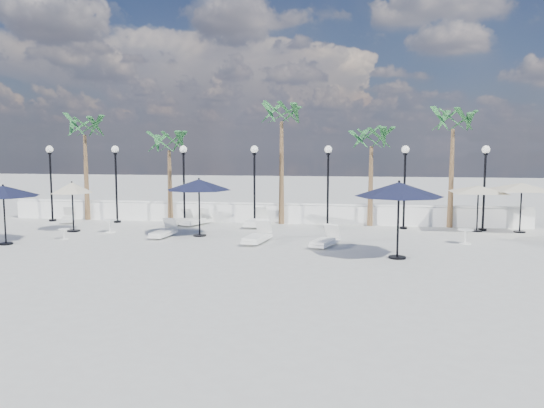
# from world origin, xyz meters

# --- Properties ---
(ground) EXTENTS (100.00, 100.00, 0.00)m
(ground) POSITION_xyz_m (0.00, 0.00, 0.00)
(ground) COLOR #ADACA8
(ground) RESTS_ON ground
(balustrade) EXTENTS (26.00, 0.30, 1.01)m
(balustrade) POSITION_xyz_m (0.00, 7.50, 0.47)
(balustrade) COLOR white
(balustrade) RESTS_ON ground
(lamppost_0) EXTENTS (0.36, 0.36, 3.84)m
(lamppost_0) POSITION_xyz_m (-10.50, 6.50, 2.49)
(lamppost_0) COLOR black
(lamppost_0) RESTS_ON ground
(lamppost_1) EXTENTS (0.36, 0.36, 3.84)m
(lamppost_1) POSITION_xyz_m (-7.00, 6.50, 2.49)
(lamppost_1) COLOR black
(lamppost_1) RESTS_ON ground
(lamppost_2) EXTENTS (0.36, 0.36, 3.84)m
(lamppost_2) POSITION_xyz_m (-3.50, 6.50, 2.49)
(lamppost_2) COLOR black
(lamppost_2) RESTS_ON ground
(lamppost_3) EXTENTS (0.36, 0.36, 3.84)m
(lamppost_3) POSITION_xyz_m (0.00, 6.50, 2.49)
(lamppost_3) COLOR black
(lamppost_3) RESTS_ON ground
(lamppost_4) EXTENTS (0.36, 0.36, 3.84)m
(lamppost_4) POSITION_xyz_m (3.50, 6.50, 2.49)
(lamppost_4) COLOR black
(lamppost_4) RESTS_ON ground
(lamppost_5) EXTENTS (0.36, 0.36, 3.84)m
(lamppost_5) POSITION_xyz_m (7.00, 6.50, 2.49)
(lamppost_5) COLOR black
(lamppost_5) RESTS_ON ground
(lamppost_6) EXTENTS (0.36, 0.36, 3.84)m
(lamppost_6) POSITION_xyz_m (10.50, 6.50, 2.49)
(lamppost_6) COLOR black
(lamppost_6) RESTS_ON ground
(palm_0) EXTENTS (2.60, 2.60, 5.50)m
(palm_0) POSITION_xyz_m (-9.00, 7.30, 4.53)
(palm_0) COLOR brown
(palm_0) RESTS_ON ground
(palm_1) EXTENTS (2.60, 2.60, 4.70)m
(palm_1) POSITION_xyz_m (-4.50, 7.30, 3.75)
(palm_1) COLOR brown
(palm_1) RESTS_ON ground
(palm_2) EXTENTS (2.60, 2.60, 6.10)m
(palm_2) POSITION_xyz_m (1.20, 7.30, 5.12)
(palm_2) COLOR brown
(palm_2) RESTS_ON ground
(palm_3) EXTENTS (2.60, 2.60, 4.90)m
(palm_3) POSITION_xyz_m (5.50, 7.30, 3.95)
(palm_3) COLOR brown
(palm_3) RESTS_ON ground
(palm_4) EXTENTS (2.60, 2.60, 5.70)m
(palm_4) POSITION_xyz_m (9.20, 7.30, 4.73)
(palm_4) COLOR brown
(palm_4) RESTS_ON ground
(lounger_0) EXTENTS (1.25, 1.86, 0.67)m
(lounger_0) POSITION_xyz_m (-9.47, 6.22, 0.22)
(lounger_0) COLOR white
(lounger_0) RESTS_ON ground
(lounger_1) EXTENTS (0.74, 1.81, 0.66)m
(lounger_1) POSITION_xyz_m (-3.18, 2.65, 0.22)
(lounger_1) COLOR white
(lounger_1) RESTS_ON ground
(lounger_2) EXTENTS (1.22, 2.01, 0.72)m
(lounger_2) POSITION_xyz_m (-2.81, 6.22, 0.24)
(lounger_2) COLOR white
(lounger_2) RESTS_ON ground
(lounger_3) EXTENTS (0.97, 2.10, 0.76)m
(lounger_3) POSITION_xyz_m (0.94, 1.94, 0.25)
(lounger_3) COLOR white
(lounger_3) RESTS_ON ground
(lounger_4) EXTENTS (0.97, 1.87, 0.67)m
(lounger_4) POSITION_xyz_m (-3.63, 6.22, 0.23)
(lounger_4) COLOR white
(lounger_4) RESTS_ON ground
(lounger_5) EXTENTS (0.89, 2.20, 0.80)m
(lounger_5) POSITION_xyz_m (0.12, 6.22, 0.27)
(lounger_5) COLOR white
(lounger_5) RESTS_ON ground
(lounger_6) EXTENTS (1.16, 1.96, 0.70)m
(lounger_6) POSITION_xyz_m (3.63, 1.58, 0.23)
(lounger_6) COLOR white
(lounger_6) RESTS_ON ground
(side_table_0) EXTENTS (0.59, 0.59, 0.58)m
(side_table_0) POSITION_xyz_m (-5.96, 3.52, 0.35)
(side_table_0) COLOR white
(side_table_0) RESTS_ON ground
(side_table_1) EXTENTS (0.45, 0.45, 0.44)m
(side_table_1) POSITION_xyz_m (-7.04, 1.57, 0.26)
(side_table_1) COLOR white
(side_table_1) RESTS_ON ground
(side_table_2) EXTENTS (0.59, 0.59, 0.57)m
(side_table_2) POSITION_xyz_m (9.02, 2.95, 0.35)
(side_table_2) COLOR white
(side_table_2) RESTS_ON ground
(parasol_navy_left) EXTENTS (2.66, 2.66, 2.35)m
(parasol_navy_left) POSITION_xyz_m (-8.67, 0.18, 2.07)
(parasol_navy_left) COLOR black
(parasol_navy_left) RESTS_ON ground
(parasol_navy_mid) EXTENTS (2.77, 2.77, 2.48)m
(parasol_navy_mid) POSITION_xyz_m (-1.77, 3.17, 2.18)
(parasol_navy_mid) COLOR black
(parasol_navy_mid) RESTS_ON ground
(parasol_navy_right) EXTENTS (2.97, 2.97, 2.66)m
(parasol_navy_right) POSITION_xyz_m (6.16, -0.21, 2.34)
(parasol_navy_right) COLOR black
(parasol_navy_right) RESTS_ON ground
(parasol_cream_sq_a) EXTENTS (4.51, 4.51, 2.22)m
(parasol_cream_sq_a) POSITION_xyz_m (10.18, 6.20, 2.05)
(parasol_cream_sq_a) COLOR black
(parasol_cream_sq_a) RESTS_ON ground
(parasol_cream_sq_b) EXTENTS (4.73, 4.73, 2.37)m
(parasol_cream_sq_b) POSITION_xyz_m (12.00, 6.20, 2.19)
(parasol_cream_sq_b) COLOR black
(parasol_cream_sq_b) RESTS_ON ground
(parasol_cream_small) EXTENTS (1.84, 1.84, 2.26)m
(parasol_cream_small) POSITION_xyz_m (-7.72, 3.55, 1.93)
(parasol_cream_small) COLOR black
(parasol_cream_small) RESTS_ON ground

